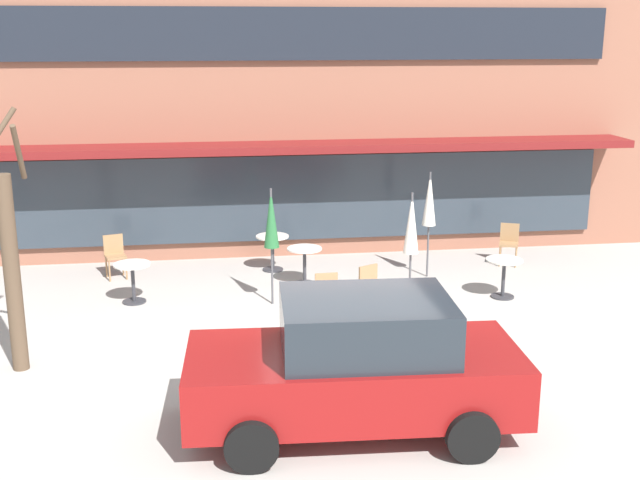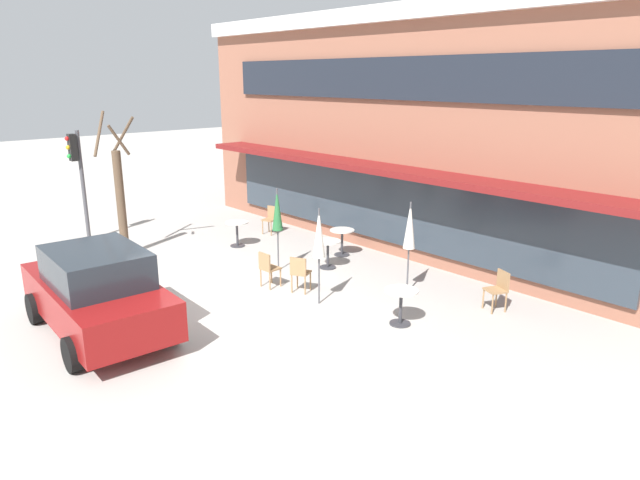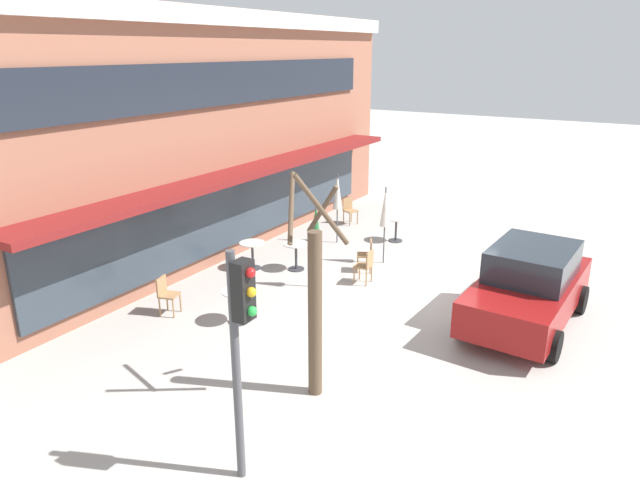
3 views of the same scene
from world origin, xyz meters
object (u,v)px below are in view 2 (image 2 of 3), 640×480
cafe_table_by_tree (401,301)px  patio_umbrella_corner_open (319,234)px  cafe_table_near_wall (328,249)px  cafe_chair_1 (268,267)px  cafe_chair_0 (271,218)px  cafe_chair_3 (499,287)px  cafe_table_mid_patio (237,230)px  cafe_chair_2 (300,271)px  cafe_table_streetside (342,238)px  patio_umbrella_green_folded (410,226)px  parked_sedan (97,291)px  street_tree (120,196)px  patio_umbrella_cream_folded (277,210)px  traffic_light_pole (78,167)px

cafe_table_by_tree → patio_umbrella_corner_open: size_ratio=0.35×
cafe_table_near_wall → cafe_chair_1: bearing=-86.8°
cafe_table_near_wall → patio_umbrella_corner_open: size_ratio=0.35×
cafe_chair_0 → cafe_chair_3: same height
cafe_table_mid_patio → cafe_chair_2: 4.33m
cafe_table_streetside → cafe_table_mid_patio: (-2.76, -1.73, 0.00)m
patio_umbrella_green_folded → parked_sedan: patio_umbrella_green_folded is taller
cafe_chair_3 → street_tree: size_ratio=0.22×
cafe_chair_3 → street_tree: (-9.36, -4.38, 1.19)m
cafe_chair_0 → parked_sedan: parked_sedan is taller
cafe_table_by_tree → street_tree: bearing=-165.3°
patio_umbrella_cream_folded → cafe_chair_2: 2.06m
parked_sedan → street_tree: bearing=151.5°
cafe_chair_2 → cafe_chair_3: (3.70, 2.55, 0.00)m
cafe_chair_2 → cafe_table_by_tree: bearing=7.8°
cafe_table_near_wall → patio_umbrella_cream_folded: (-0.74, -1.10, 1.11)m
cafe_chair_3 → parked_sedan: bearing=-123.9°
cafe_table_by_tree → cafe_chair_2: size_ratio=0.85×
patio_umbrella_green_folded → patio_umbrella_corner_open: 2.20m
cafe_table_streetside → cafe_chair_1: cafe_chair_1 is taller
patio_umbrella_green_folded → street_tree: street_tree is taller
cafe_table_mid_patio → traffic_light_pole: bearing=-139.7°
patio_umbrella_cream_folded → parked_sedan: bearing=-82.3°
cafe_table_streetside → street_tree: (-4.21, -4.61, 1.20)m
cafe_table_mid_patio → patio_umbrella_cream_folded: bearing=-9.6°
cafe_table_by_tree → cafe_table_mid_patio: same height
cafe_chair_1 → cafe_chair_2: (0.77, 0.36, 0.00)m
cafe_table_near_wall → parked_sedan: parked_sedan is taller
cafe_table_mid_patio → parked_sedan: parked_sedan is taller
patio_umbrella_green_folded → patio_umbrella_cream_folded: (-3.33, -1.28, 0.00)m
cafe_chair_2 → cafe_table_near_wall: bearing=117.4°
cafe_table_by_tree → traffic_light_pole: size_ratio=0.22×
cafe_table_near_wall → patio_umbrella_corner_open: (1.70, -1.83, 1.11)m
cafe_table_near_wall → parked_sedan: 6.11m
cafe_table_streetside → parked_sedan: 7.19m
cafe_table_near_wall → cafe_table_by_tree: same height
patio_umbrella_green_folded → street_tree: size_ratio=0.54×
cafe_chair_1 → cafe_table_streetside: bearing=102.1°
patio_umbrella_green_folded → cafe_chair_3: size_ratio=2.47×
cafe_table_mid_patio → cafe_chair_1: (3.43, -1.41, 0.01)m
cafe_table_mid_patio → traffic_light_pole: 5.22m
cafe_chair_3 → parked_sedan: size_ratio=0.21×
patio_umbrella_cream_folded → cafe_chair_1: bearing=-48.7°
patio_umbrella_cream_folded → parked_sedan: size_ratio=0.51×
cafe_table_streetside → patio_umbrella_green_folded: bearing=-15.7°
patio_umbrella_green_folded → street_tree: bearing=-153.1°
cafe_chair_1 → cafe_table_by_tree: bearing=11.7°
patio_umbrella_cream_folded → cafe_chair_2: (1.63, -0.62, -1.10)m
cafe_chair_2 → parked_sedan: parked_sedan is taller
cafe_chair_1 → traffic_light_pole: (-7.17, -1.76, 1.77)m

